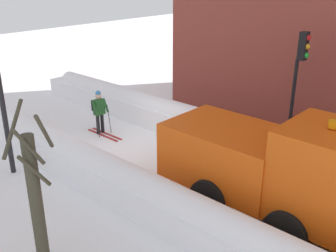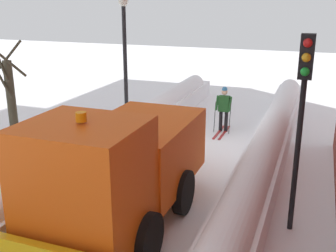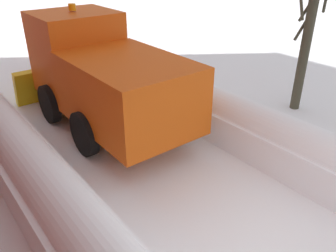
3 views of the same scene
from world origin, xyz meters
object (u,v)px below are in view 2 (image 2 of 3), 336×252
(plow_truck, at_px, (119,168))
(traffic_light_pole, at_px, (302,99))
(skier, at_px, (224,107))
(street_lamp, at_px, (125,46))
(bare_tree_near, at_px, (12,106))

(plow_truck, bearing_deg, traffic_light_pole, -162.36)
(traffic_light_pole, bearing_deg, skier, -65.16)
(traffic_light_pole, bearing_deg, street_lamp, -41.13)
(plow_truck, height_order, bare_tree_near, bare_tree_near)
(plow_truck, xyz_separation_m, traffic_light_pole, (-3.68, -1.17, 1.62))
(skier, distance_m, traffic_light_pole, 7.68)
(skier, xyz_separation_m, traffic_light_pole, (-3.10, 6.70, 2.09))
(skier, xyz_separation_m, bare_tree_near, (5.77, 5.22, 0.77))
(plow_truck, height_order, traffic_light_pole, traffic_light_pole)
(street_lamp, bearing_deg, skier, -173.35)
(street_lamp, distance_m, bare_tree_near, 5.28)
(plow_truck, height_order, street_lamp, street_lamp)
(plow_truck, relative_size, skier, 3.31)
(traffic_light_pole, xyz_separation_m, bare_tree_near, (8.87, -1.49, -1.32))
(skier, bearing_deg, traffic_light_pole, 114.84)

